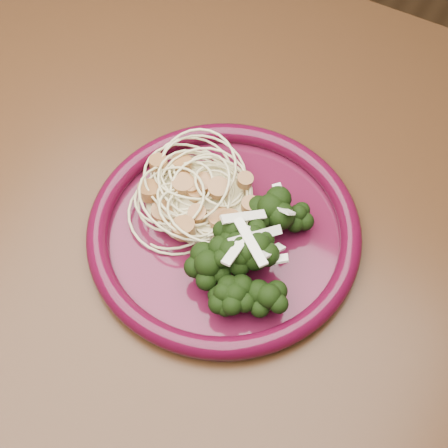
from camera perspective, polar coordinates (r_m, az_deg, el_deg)
name	(u,v)px	position (r m, az deg, el deg)	size (l,w,h in m)	color
dining_table	(213,277)	(0.69, -0.98, -4.84)	(1.20, 0.80, 0.75)	#472814
dinner_plate	(224,230)	(0.60, 0.00, -0.54)	(0.35, 0.35, 0.02)	#4A0E22
spaghetti_pile	(199,196)	(0.61, -2.28, 2.53)	(0.11, 0.10, 0.03)	beige
scallop_cluster	(198,177)	(0.58, -2.38, 4.27)	(0.11, 0.11, 0.04)	#AB713A
broccoli_pile	(257,256)	(0.56, 3.04, -2.94)	(0.08, 0.14, 0.05)	black
onion_garnish	(259,239)	(0.53, 3.18, -1.33)	(0.06, 0.09, 0.04)	white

